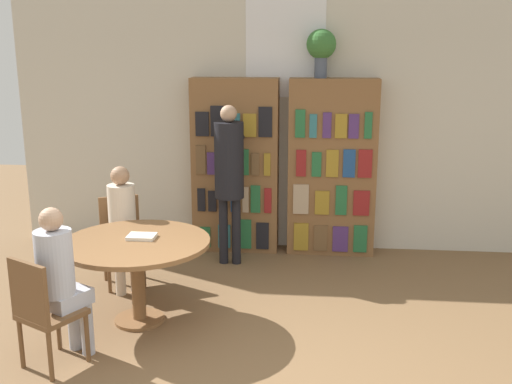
{
  "coord_description": "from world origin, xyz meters",
  "views": [
    {
      "loc": [
        0.36,
        -3.48,
        2.38
      ],
      "look_at": [
        -0.18,
        1.91,
        1.05
      ],
      "focal_mm": 42.0,
      "sensor_mm": 36.0,
      "label": 1
    }
  ],
  "objects_px": {
    "chair_left_side": "(122,236)",
    "seated_reader_left": "(123,221)",
    "librarian_standing": "(229,168)",
    "bookshelf_right": "(332,168)",
    "seated_reader_right": "(60,274)",
    "flower_vase": "(321,47)",
    "bookshelf_left": "(235,166)",
    "chair_near_camera": "(43,308)",
    "reading_table": "(137,253)"
  },
  "relations": [
    {
      "from": "reading_table",
      "to": "chair_left_side",
      "type": "distance_m",
      "value": 0.99
    },
    {
      "from": "bookshelf_left",
      "to": "librarian_standing",
      "type": "xyz_separation_m",
      "value": [
        0.0,
        -0.5,
        0.08
      ]
    },
    {
      "from": "flower_vase",
      "to": "reading_table",
      "type": "bearing_deg",
      "value": -127.47
    },
    {
      "from": "bookshelf_right",
      "to": "seated_reader_right",
      "type": "xyz_separation_m",
      "value": [
        -2.09,
        -2.73,
        -0.31
      ]
    },
    {
      "from": "bookshelf_left",
      "to": "librarian_standing",
      "type": "bearing_deg",
      "value": -89.91
    },
    {
      "from": "seated_reader_right",
      "to": "reading_table",
      "type": "bearing_deg",
      "value": 90.0
    },
    {
      "from": "bookshelf_right",
      "to": "seated_reader_left",
      "type": "relative_size",
      "value": 1.63
    },
    {
      "from": "chair_left_side",
      "to": "flower_vase",
      "type": "bearing_deg",
      "value": -175.68
    },
    {
      "from": "bookshelf_left",
      "to": "seated_reader_left",
      "type": "height_order",
      "value": "bookshelf_left"
    },
    {
      "from": "bookshelf_right",
      "to": "librarian_standing",
      "type": "relative_size",
      "value": 1.15
    },
    {
      "from": "bookshelf_right",
      "to": "chair_left_side",
      "type": "xyz_separation_m",
      "value": [
        -2.14,
        -1.15,
        -0.51
      ]
    },
    {
      "from": "chair_near_camera",
      "to": "bookshelf_right",
      "type": "bearing_deg",
      "value": 81.17
    },
    {
      "from": "bookshelf_right",
      "to": "flower_vase",
      "type": "distance_m",
      "value": 1.37
    },
    {
      "from": "reading_table",
      "to": "librarian_standing",
      "type": "height_order",
      "value": "librarian_standing"
    },
    {
      "from": "bookshelf_left",
      "to": "flower_vase",
      "type": "height_order",
      "value": "flower_vase"
    },
    {
      "from": "librarian_standing",
      "to": "bookshelf_right",
      "type": "bearing_deg",
      "value": 24.16
    },
    {
      "from": "flower_vase",
      "to": "chair_left_side",
      "type": "relative_size",
      "value": 0.6
    },
    {
      "from": "chair_left_side",
      "to": "seated_reader_left",
      "type": "bearing_deg",
      "value": 90.0
    },
    {
      "from": "bookshelf_right",
      "to": "chair_near_camera",
      "type": "distance_m",
      "value": 3.65
    },
    {
      "from": "seated_reader_left",
      "to": "librarian_standing",
      "type": "distance_m",
      "value": 1.3
    },
    {
      "from": "bookshelf_left",
      "to": "flower_vase",
      "type": "xyz_separation_m",
      "value": [
        0.96,
        0.0,
        1.35
      ]
    },
    {
      "from": "reading_table",
      "to": "seated_reader_right",
      "type": "xyz_separation_m",
      "value": [
        -0.38,
        -0.7,
        0.07
      ]
    },
    {
      "from": "bookshelf_right",
      "to": "librarian_standing",
      "type": "height_order",
      "value": "bookshelf_right"
    },
    {
      "from": "chair_near_camera",
      "to": "reading_table",
      "type": "bearing_deg",
      "value": 90.0
    },
    {
      "from": "flower_vase",
      "to": "chair_left_side",
      "type": "distance_m",
      "value": 2.96
    },
    {
      "from": "flower_vase",
      "to": "librarian_standing",
      "type": "relative_size",
      "value": 0.3
    },
    {
      "from": "seated_reader_right",
      "to": "librarian_standing",
      "type": "xyz_separation_m",
      "value": [
        0.97,
        2.23,
        0.39
      ]
    },
    {
      "from": "bookshelf_right",
      "to": "seated_reader_left",
      "type": "height_order",
      "value": "bookshelf_right"
    },
    {
      "from": "bookshelf_left",
      "to": "reading_table",
      "type": "bearing_deg",
      "value": -106.38
    },
    {
      "from": "librarian_standing",
      "to": "seated_reader_right",
      "type": "bearing_deg",
      "value": -113.58
    },
    {
      "from": "bookshelf_left",
      "to": "seated_reader_left",
      "type": "bearing_deg",
      "value": -125.77
    },
    {
      "from": "reading_table",
      "to": "seated_reader_left",
      "type": "bearing_deg",
      "value": 115.86
    },
    {
      "from": "chair_left_side",
      "to": "bookshelf_right",
      "type": "bearing_deg",
      "value": -177.63
    },
    {
      "from": "flower_vase",
      "to": "reading_table",
      "type": "xyz_separation_m",
      "value": [
        -1.56,
        -2.03,
        -1.73
      ]
    },
    {
      "from": "reading_table",
      "to": "chair_left_side",
      "type": "xyz_separation_m",
      "value": [
        -0.43,
        0.88,
        -0.14
      ]
    },
    {
      "from": "bookshelf_right",
      "to": "bookshelf_left",
      "type": "bearing_deg",
      "value": 180.0
    },
    {
      "from": "bookshelf_right",
      "to": "reading_table",
      "type": "height_order",
      "value": "bookshelf_right"
    },
    {
      "from": "bookshelf_right",
      "to": "reading_table",
      "type": "distance_m",
      "value": 2.68
    },
    {
      "from": "bookshelf_right",
      "to": "seated_reader_right",
      "type": "bearing_deg",
      "value": -127.43
    },
    {
      "from": "reading_table",
      "to": "chair_near_camera",
      "type": "height_order",
      "value": "chair_near_camera"
    },
    {
      "from": "flower_vase",
      "to": "chair_left_side",
      "type": "height_order",
      "value": "flower_vase"
    },
    {
      "from": "bookshelf_left",
      "to": "bookshelf_right",
      "type": "xyz_separation_m",
      "value": [
        1.12,
        -0.0,
        -0.0
      ]
    },
    {
      "from": "seated_reader_left",
      "to": "flower_vase",
      "type": "bearing_deg",
      "value": -171.26
    },
    {
      "from": "seated_reader_left",
      "to": "chair_near_camera",
      "type": "bearing_deg",
      "value": 60.06
    },
    {
      "from": "seated_reader_left",
      "to": "seated_reader_right",
      "type": "relative_size",
      "value": 1.01
    },
    {
      "from": "bookshelf_right",
      "to": "chair_near_camera",
      "type": "height_order",
      "value": "bookshelf_right"
    },
    {
      "from": "bookshelf_right",
      "to": "librarian_standing",
      "type": "xyz_separation_m",
      "value": [
        -1.12,
        -0.5,
        0.08
      ]
    },
    {
      "from": "chair_left_side",
      "to": "reading_table",
      "type": "bearing_deg",
      "value": 90.0
    },
    {
      "from": "bookshelf_right",
      "to": "seated_reader_right",
      "type": "relative_size",
      "value": 1.64
    },
    {
      "from": "bookshelf_left",
      "to": "flower_vase",
      "type": "relative_size",
      "value": 3.82
    }
  ]
}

